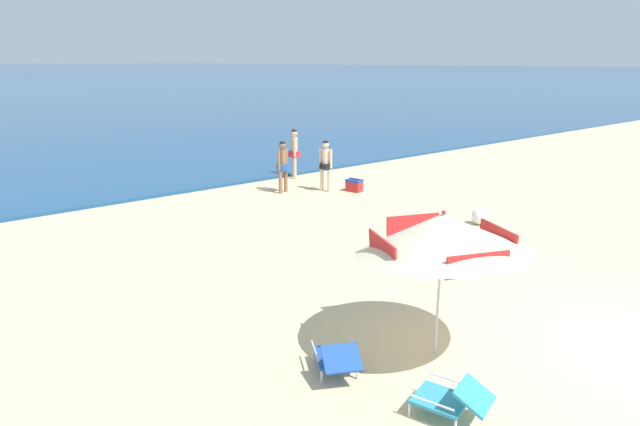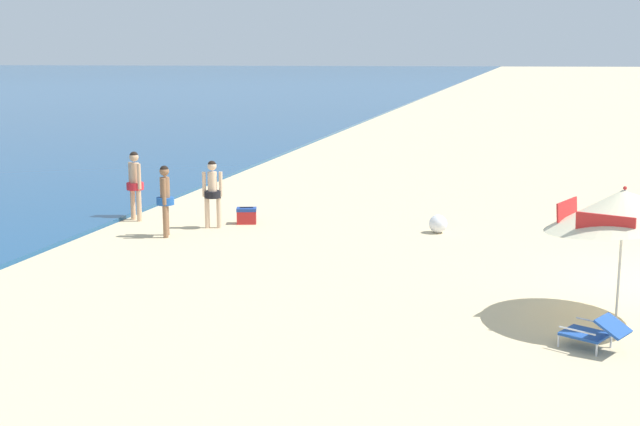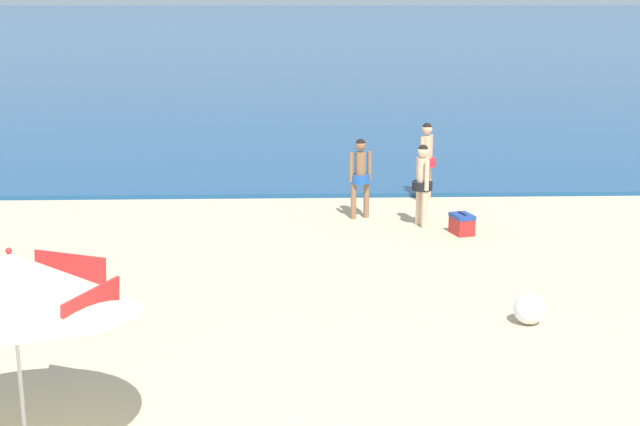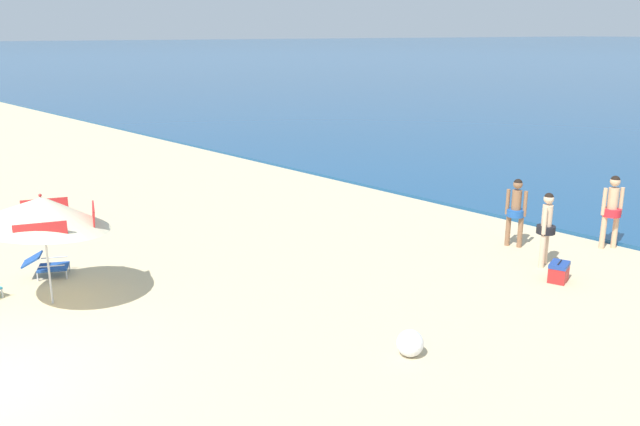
# 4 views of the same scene
# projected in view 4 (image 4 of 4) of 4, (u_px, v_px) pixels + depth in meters

# --- Properties ---
(beach_umbrella_striped_main) EXTENTS (3.04, 3.08, 2.25)m
(beach_umbrella_striped_main) POSITION_uv_depth(u_px,v_px,m) (42.00, 212.00, 11.96)
(beach_umbrella_striped_main) COLOR silver
(beach_umbrella_striped_main) RESTS_ON ground
(lounge_chair_beside_umbrella) EXTENTS (0.89, 1.03, 0.52)m
(lounge_chair_beside_umbrella) POSITION_uv_depth(u_px,v_px,m) (46.00, 264.00, 13.73)
(lounge_chair_beside_umbrella) COLOR #1E4799
(lounge_chair_beside_umbrella) RESTS_ON ground
(person_standing_near_shore) EXTENTS (0.47, 0.41, 1.67)m
(person_standing_near_shore) POSITION_uv_depth(u_px,v_px,m) (516.00, 208.00, 15.51)
(person_standing_near_shore) COLOR #8C6042
(person_standing_near_shore) RESTS_ON ground
(person_standing_beside) EXTENTS (0.41, 0.48, 1.66)m
(person_standing_beside) POSITION_uv_depth(u_px,v_px,m) (546.00, 224.00, 14.20)
(person_standing_beside) COLOR beige
(person_standing_beside) RESTS_ON ground
(person_wading_in) EXTENTS (0.43, 0.45, 1.77)m
(person_wading_in) POSITION_uv_depth(u_px,v_px,m) (612.00, 207.00, 15.36)
(person_wading_in) COLOR #D8A87F
(person_wading_in) RESTS_ON ground
(cooler_box) EXTENTS (0.47, 0.57, 0.43)m
(cooler_box) POSITION_uv_depth(u_px,v_px,m) (559.00, 272.00, 13.50)
(cooler_box) COLOR red
(cooler_box) RESTS_ON ground
(beach_ball) EXTENTS (0.44, 0.44, 0.44)m
(beach_ball) POSITION_uv_depth(u_px,v_px,m) (410.00, 343.00, 10.37)
(beach_ball) COLOR white
(beach_ball) RESTS_ON ground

